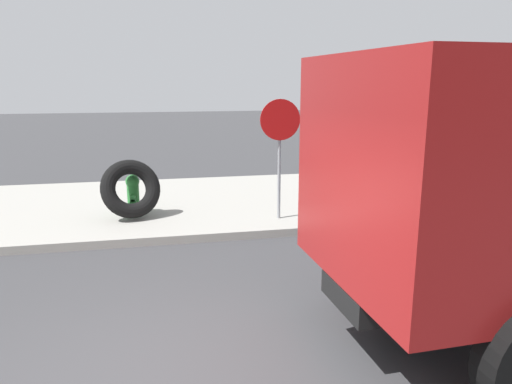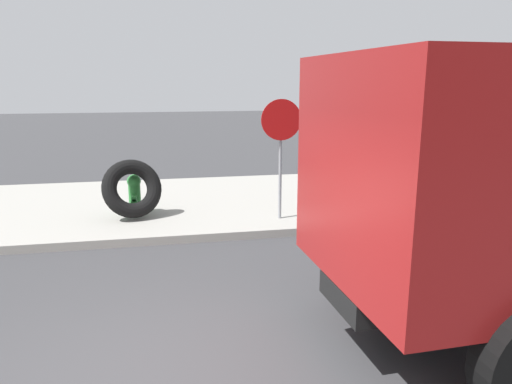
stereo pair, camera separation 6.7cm
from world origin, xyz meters
TOP-DOWN VIEW (x-y plane):
  - sidewalk_curb at (0.00, 6.50)m, footprint 36.00×5.00m
  - fire_hydrant at (-0.31, 5.62)m, footprint 0.27×0.61m
  - loose_tire at (-0.33, 5.28)m, footprint 1.29×0.99m
  - stop_sign at (2.45, 4.70)m, footprint 0.76×0.08m

SIDE VIEW (x-z plane):
  - sidewalk_curb at x=0.00m, z-range 0.00..0.15m
  - fire_hydrant at x=-0.31m, z-range 0.17..0.96m
  - loose_tire at x=-0.33m, z-range 0.15..1.32m
  - stop_sign at x=2.45m, z-range 0.59..2.87m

